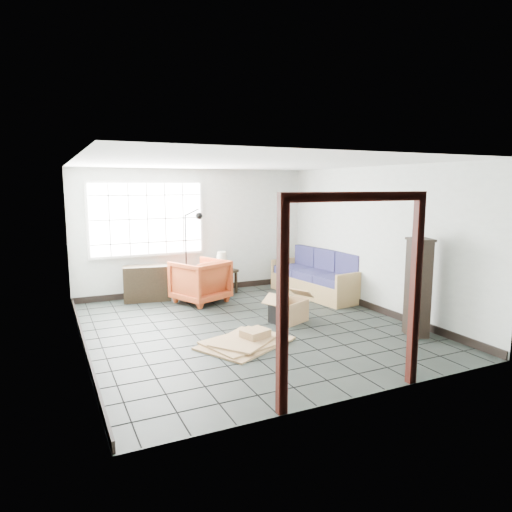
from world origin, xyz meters
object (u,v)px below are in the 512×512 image
futon_sofa (318,279)px  tall_shelf (418,287)px  side_table (224,274)px  armchair (200,279)px

futon_sofa → tall_shelf: (-0.07, -2.82, 0.42)m
side_table → futon_sofa: bearing=-31.1°
armchair → side_table: size_ratio=1.57×
futon_sofa → side_table: (-1.71, 1.03, 0.07)m
side_table → tall_shelf: (1.64, -3.84, 0.35)m
futon_sofa → armchair: size_ratio=2.39×
futon_sofa → tall_shelf: 2.85m
tall_shelf → armchair: bearing=146.0°
futon_sofa → tall_shelf: bearing=-99.0°
armchair → tall_shelf: (2.34, -3.30, 0.29)m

